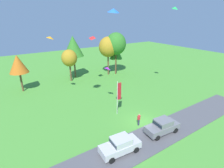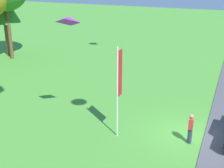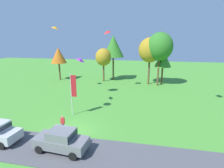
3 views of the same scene
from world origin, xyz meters
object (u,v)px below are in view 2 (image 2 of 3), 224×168
object	(u,v)px
tree_far_right	(3,7)
kite_diamond_mid_center	(68,20)
person_beside_suv	(190,129)
flag_banner	(119,80)

from	to	relation	value
tree_far_right	kite_diamond_mid_center	distance (m)	18.45
tree_far_right	person_beside_suv	bearing A→B (deg)	-117.25
flag_banner	kite_diamond_mid_center	world-z (taller)	kite_diamond_mid_center
person_beside_suv	flag_banner	bearing A→B (deg)	97.50
tree_far_right	kite_diamond_mid_center	size ratio (longest dim) A/B	6.56
tree_far_right	kite_diamond_mid_center	world-z (taller)	tree_far_right
tree_far_right	kite_diamond_mid_center	bearing A→B (deg)	-128.57
kite_diamond_mid_center	tree_far_right	bearing A→B (deg)	51.43
person_beside_suv	tree_far_right	distance (m)	24.39
flag_banner	kite_diamond_mid_center	xyz separation A→B (m)	(0.03, 2.99, 3.08)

